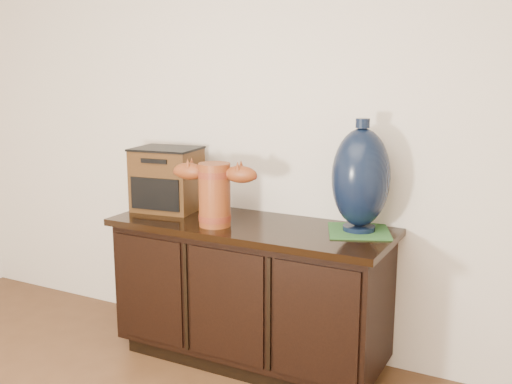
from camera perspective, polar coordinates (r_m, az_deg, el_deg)
The scene contains 6 objects.
sideboard at distance 3.18m, azimuth -0.53°, elevation -9.47°, with size 1.46×0.56×0.75m.
terracotta_vessel at distance 2.99m, azimuth -3.97°, elevation 0.12°, with size 0.45×0.19×0.32m.
tv_radio at distance 3.36m, azimuth -8.47°, elevation 1.23°, with size 0.38×0.32×0.35m.
green_mat at distance 2.96m, azimuth 9.77°, elevation -3.68°, with size 0.29×0.29×0.01m, color #2C5F2B.
lamp_base at distance 2.90m, azimuth 9.95°, elevation 1.31°, with size 0.36×0.36×0.54m.
spray_can at distance 3.24m, azimuth -3.01°, elevation -0.62°, with size 0.06×0.06×0.18m.
Camera 1 is at (1.40, -0.39, 1.54)m, focal length 42.00 mm.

